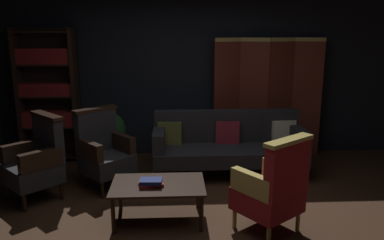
# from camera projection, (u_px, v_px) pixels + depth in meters

# --- Properties ---
(ground_plane) EXTENTS (10.00, 10.00, 0.00)m
(ground_plane) POSITION_uv_depth(u_px,v_px,m) (196.00, 222.00, 4.20)
(ground_plane) COLOR #331E11
(back_wall) EXTENTS (7.20, 0.10, 2.80)m
(back_wall) POSITION_uv_depth(u_px,v_px,m) (187.00, 69.00, 6.25)
(back_wall) COLOR black
(back_wall) RESTS_ON ground_plane
(folding_screen) EXTENTS (1.75, 0.21, 1.90)m
(folding_screen) POSITION_uv_depth(u_px,v_px,m) (267.00, 96.00, 6.21)
(folding_screen) COLOR #5B2319
(folding_screen) RESTS_ON ground_plane
(bookshelf) EXTENTS (0.90, 0.32, 2.05)m
(bookshelf) POSITION_uv_depth(u_px,v_px,m) (48.00, 92.00, 5.97)
(bookshelf) COLOR black
(bookshelf) RESTS_ON ground_plane
(velvet_couch) EXTENTS (2.12, 0.78, 0.88)m
(velvet_couch) POSITION_uv_depth(u_px,v_px,m) (228.00, 143.00, 5.53)
(velvet_couch) COLOR black
(velvet_couch) RESTS_ON ground_plane
(coffee_table) EXTENTS (1.00, 0.64, 0.42)m
(coffee_table) POSITION_uv_depth(u_px,v_px,m) (158.00, 188.00, 4.18)
(coffee_table) COLOR black
(coffee_table) RESTS_ON ground_plane
(armchair_gilt_accent) EXTENTS (0.81, 0.81, 1.04)m
(armchair_gilt_accent) POSITION_uv_depth(u_px,v_px,m) (273.00, 188.00, 3.90)
(armchair_gilt_accent) COLOR tan
(armchair_gilt_accent) RESTS_ON ground_plane
(armchair_wing_left) EXTENTS (0.82, 0.81, 1.04)m
(armchair_wing_left) POSITION_uv_depth(u_px,v_px,m) (104.00, 151.00, 5.05)
(armchair_wing_left) COLOR black
(armchair_wing_left) RESTS_ON ground_plane
(armchair_wing_right) EXTENTS (0.82, 0.82, 1.04)m
(armchair_wing_right) POSITION_uv_depth(u_px,v_px,m) (37.00, 160.00, 4.69)
(armchair_wing_right) COLOR black
(armchair_wing_right) RESTS_ON ground_plane
(potted_plant) EXTENTS (0.51, 0.51, 0.80)m
(potted_plant) POSITION_uv_depth(u_px,v_px,m) (110.00, 134.00, 5.95)
(potted_plant) COLOR brown
(potted_plant) RESTS_ON ground_plane
(book_red_leather) EXTENTS (0.28, 0.19, 0.03)m
(book_red_leather) POSITION_uv_depth(u_px,v_px,m) (151.00, 185.00, 4.11)
(book_red_leather) COLOR maroon
(book_red_leather) RESTS_ON coffee_table
(book_navy_cloth) EXTENTS (0.24, 0.17, 0.04)m
(book_navy_cloth) POSITION_uv_depth(u_px,v_px,m) (151.00, 181.00, 4.10)
(book_navy_cloth) COLOR navy
(book_navy_cloth) RESTS_ON book_red_leather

